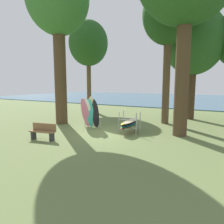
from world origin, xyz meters
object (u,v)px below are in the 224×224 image
tree_deep_back (194,41)px  park_bench (43,131)px  leaning_board_pile (90,113)px  tree_mid_behind (88,44)px  board_storage_rack (130,123)px  tree_far_right_back (169,16)px  tree_foreground_left (58,2)px

tree_deep_back → park_bench: (-5.64, -10.47, -5.77)m
leaning_board_pile → park_bench: bearing=-97.7°
tree_mid_behind → tree_deep_back: 10.72m
tree_deep_back → board_storage_rack: (-2.41, -6.80, -5.67)m
leaning_board_pile → board_storage_rack: 2.79m
tree_mid_behind → park_bench: bearing=-65.7°
leaning_board_pile → park_bench: (-0.48, -3.54, -0.54)m
tree_deep_back → board_storage_rack: tree_deep_back is taller
tree_mid_behind → tree_far_right_back: tree_far_right_back is taller
park_bench → tree_deep_back: bearing=61.7°
board_storage_rack → tree_deep_back: bearing=70.5°
tree_foreground_left → board_storage_rack: (5.51, -0.15, -7.85)m
tree_mid_behind → leaning_board_pile: size_ratio=4.55×
board_storage_rack → tree_far_right_back: bearing=74.6°
tree_far_right_back → leaning_board_pile: bearing=-133.4°
tree_deep_back → park_bench: 13.22m
tree_deep_back → board_storage_rack: 9.18m
tree_foreground_left → tree_mid_behind: (-2.74, 7.30, -1.27)m
tree_far_right_back → park_bench: tree_far_right_back is taller
tree_far_right_back → board_storage_rack: size_ratio=4.56×
park_bench → tree_far_right_back: bearing=60.4°
tree_mid_behind → leaning_board_pile: bearing=-54.1°
leaning_board_pile → board_storage_rack: leaning_board_pile is taller
tree_mid_behind → board_storage_rack: tree_mid_behind is taller
tree_far_right_back → tree_deep_back: bearing=65.2°
tree_foreground_left → tree_far_right_back: size_ratio=1.15×
tree_foreground_left → tree_mid_behind: tree_foreground_left is taller
tree_far_right_back → leaning_board_pile: tree_far_right_back is taller
park_bench → tree_foreground_left: bearing=120.8°
tree_foreground_left → board_storage_rack: 9.59m
board_storage_rack → tree_mid_behind: bearing=137.9°
tree_mid_behind → board_storage_rack: bearing=-42.1°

